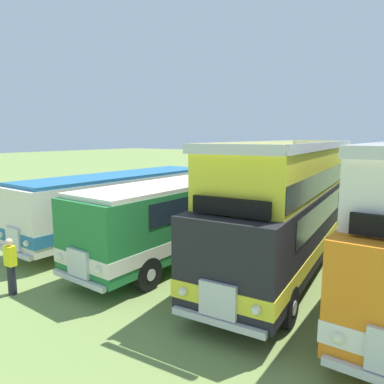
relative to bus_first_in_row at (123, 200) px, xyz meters
The scene contains 6 objects.
ground_plane 7.98m from the bus_first_in_row, ahead, with size 200.00×200.00×0.00m, color #7A934C.
bus_first_in_row is the anchor object (origin of this frame).
bus_second_in_row 3.92m from the bus_first_in_row, ahead, with size 3.06×10.28×2.99m.
bus_third_in_row 7.81m from the bus_first_in_row, ahead, with size 3.19×11.39×4.52m.
marshal_person 6.68m from the bus_first_in_row, 75.42° to the right, with size 0.36×0.24×1.73m.
rope_fence_line 13.74m from the bus_first_in_row, 55.38° to the left, with size 21.65×0.08×1.05m.
Camera 1 is at (3.96, -11.73, 4.67)m, focal length 33.37 mm.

